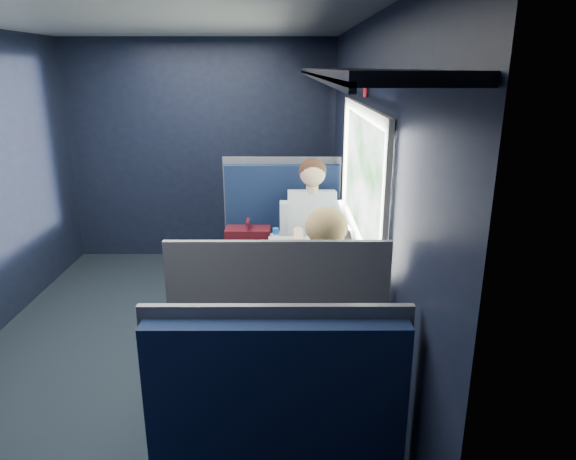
{
  "coord_description": "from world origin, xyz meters",
  "views": [
    {
      "loc": [
        0.89,
        -3.33,
        2.01
      ],
      "look_at": [
        0.9,
        0.0,
        0.95
      ],
      "focal_mm": 32.0,
      "sensor_mm": 36.0,
      "label": 1
    }
  ],
  "objects_px": {
    "seat_bay_far": "(279,371)",
    "bottle_small": "(329,229)",
    "seat_bay_near": "(280,257)",
    "laptop": "(340,243)",
    "cup": "(328,232)",
    "man": "(312,231)",
    "woman": "(324,306)",
    "table": "(307,269)",
    "seat_row_front": "(283,227)"
  },
  "relations": [
    {
      "from": "seat_bay_far",
      "to": "bottle_small",
      "type": "height_order",
      "value": "seat_bay_far"
    },
    {
      "from": "seat_bay_near",
      "to": "laptop",
      "type": "distance_m",
      "value": 0.92
    },
    {
      "from": "cup",
      "to": "man",
      "type": "bearing_deg",
      "value": 113.17
    },
    {
      "from": "seat_bay_near",
      "to": "seat_bay_far",
      "type": "bearing_deg",
      "value": -89.46
    },
    {
      "from": "woman",
      "to": "laptop",
      "type": "height_order",
      "value": "woman"
    },
    {
      "from": "table",
      "to": "bottle_small",
      "type": "relative_size",
      "value": 4.33
    },
    {
      "from": "bottle_small",
      "to": "cup",
      "type": "height_order",
      "value": "bottle_small"
    },
    {
      "from": "table",
      "to": "woman",
      "type": "xyz_separation_m",
      "value": [
        0.07,
        -0.71,
        0.06
      ]
    },
    {
      "from": "seat_row_front",
      "to": "man",
      "type": "distance_m",
      "value": 1.17
    },
    {
      "from": "seat_bay_near",
      "to": "seat_bay_far",
      "type": "xyz_separation_m",
      "value": [
        0.02,
        -1.74,
        -0.01
      ]
    },
    {
      "from": "woman",
      "to": "seat_bay_near",
      "type": "bearing_deg",
      "value": 99.6
    },
    {
      "from": "man",
      "to": "woman",
      "type": "distance_m",
      "value": 1.41
    },
    {
      "from": "woman",
      "to": "seat_row_front",
      "type": "bearing_deg",
      "value": 95.7
    },
    {
      "from": "table",
      "to": "seat_bay_near",
      "type": "distance_m",
      "value": 0.92
    },
    {
      "from": "table",
      "to": "laptop",
      "type": "relative_size",
      "value": 3.21
    },
    {
      "from": "seat_bay_near",
      "to": "cup",
      "type": "bearing_deg",
      "value": -48.68
    },
    {
      "from": "seat_row_front",
      "to": "bottle_small",
      "type": "relative_size",
      "value": 5.02
    },
    {
      "from": "man",
      "to": "cup",
      "type": "distance_m",
      "value": 0.29
    },
    {
      "from": "man",
      "to": "seat_row_front",
      "type": "bearing_deg",
      "value": 102.83
    },
    {
      "from": "table",
      "to": "seat_bay_far",
      "type": "xyz_separation_m",
      "value": [
        -0.18,
        -0.87,
        -0.25
      ]
    },
    {
      "from": "seat_bay_near",
      "to": "seat_row_front",
      "type": "bearing_deg",
      "value": 88.98
    },
    {
      "from": "seat_bay_far",
      "to": "cup",
      "type": "relative_size",
      "value": 12.67
    },
    {
      "from": "man",
      "to": "cup",
      "type": "relative_size",
      "value": 13.29
    },
    {
      "from": "bottle_small",
      "to": "laptop",
      "type": "bearing_deg",
      "value": -72.35
    },
    {
      "from": "man",
      "to": "laptop",
      "type": "bearing_deg",
      "value": -71.85
    },
    {
      "from": "cup",
      "to": "bottle_small",
      "type": "bearing_deg",
      "value": -91.35
    },
    {
      "from": "seat_row_front",
      "to": "man",
      "type": "relative_size",
      "value": 0.88
    },
    {
      "from": "seat_bay_far",
      "to": "bottle_small",
      "type": "bearing_deg",
      "value": 73.94
    },
    {
      "from": "table",
      "to": "cup",
      "type": "bearing_deg",
      "value": 67.95
    },
    {
      "from": "seat_bay_far",
      "to": "table",
      "type": "bearing_deg",
      "value": 78.22
    },
    {
      "from": "bottle_small",
      "to": "seat_bay_far",
      "type": "bearing_deg",
      "value": -106.06
    },
    {
      "from": "seat_row_front",
      "to": "table",
      "type": "bearing_deg",
      "value": -84.2
    },
    {
      "from": "seat_bay_near",
      "to": "laptop",
      "type": "height_order",
      "value": "seat_bay_near"
    },
    {
      "from": "table",
      "to": "woman",
      "type": "height_order",
      "value": "woman"
    },
    {
      "from": "woman",
      "to": "laptop",
      "type": "bearing_deg",
      "value": 78.44
    },
    {
      "from": "seat_bay_near",
      "to": "man",
      "type": "bearing_deg",
      "value": -32.59
    },
    {
      "from": "laptop",
      "to": "woman",
      "type": "bearing_deg",
      "value": -101.56
    },
    {
      "from": "woman",
      "to": "cup",
      "type": "distance_m",
      "value": 1.15
    },
    {
      "from": "seat_bay_far",
      "to": "laptop",
      "type": "relative_size",
      "value": 4.04
    },
    {
      "from": "seat_bay_near",
      "to": "bottle_small",
      "type": "distance_m",
      "value": 0.75
    },
    {
      "from": "seat_bay_near",
      "to": "laptop",
      "type": "bearing_deg",
      "value": -58.02
    },
    {
      "from": "seat_bay_far",
      "to": "seat_row_front",
      "type": "relative_size",
      "value": 1.09
    },
    {
      "from": "table",
      "to": "seat_bay_far",
      "type": "distance_m",
      "value": 0.93
    },
    {
      "from": "table",
      "to": "cup",
      "type": "relative_size",
      "value": 10.05
    },
    {
      "from": "table",
      "to": "laptop",
      "type": "distance_m",
      "value": 0.32
    },
    {
      "from": "table",
      "to": "man",
      "type": "bearing_deg",
      "value": 84.48
    },
    {
      "from": "bottle_small",
      "to": "cup",
      "type": "xyz_separation_m",
      "value": [
        0.0,
        0.07,
        -0.05
      ]
    },
    {
      "from": "seat_bay_near",
      "to": "bottle_small",
      "type": "height_order",
      "value": "seat_bay_near"
    },
    {
      "from": "man",
      "to": "laptop",
      "type": "relative_size",
      "value": 4.24
    },
    {
      "from": "seat_bay_near",
      "to": "seat_row_front",
      "type": "distance_m",
      "value": 0.93
    }
  ]
}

